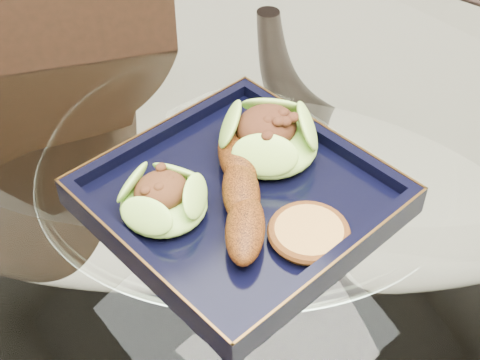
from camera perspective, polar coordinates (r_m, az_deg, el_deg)
dining_table at (r=0.84m, az=0.44°, el=-9.07°), size 1.13×1.13×0.77m
dining_chair at (r=1.03m, az=-13.72°, el=-5.53°), size 0.53×0.53×0.92m
navy_plate at (r=0.70m, az=-0.00°, el=-1.79°), size 0.29×0.29×0.02m
lettuce_wrap_left at (r=0.67m, az=-6.55°, el=-1.79°), size 0.10×0.10×0.03m
lettuce_wrap_right at (r=0.73m, az=2.42°, el=3.50°), size 0.14×0.14×0.04m
roasted_plantain at (r=0.67m, az=0.09°, el=-1.03°), size 0.14×0.17×0.03m
crumb_patty at (r=0.65m, az=5.89°, el=-4.57°), size 0.09×0.09×0.01m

